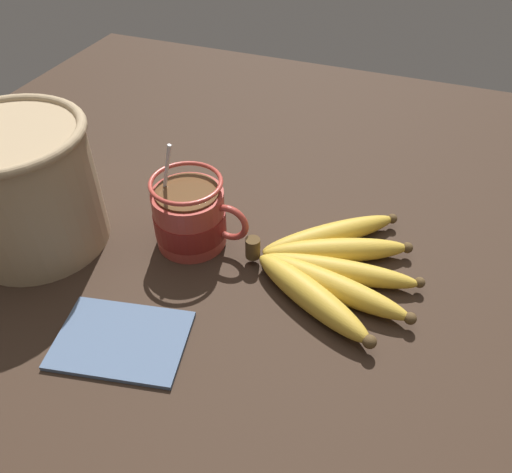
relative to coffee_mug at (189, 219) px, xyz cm
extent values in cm
cube|color=#332319|center=(9.60, 0.48, -6.13)|extent=(134.50, 134.50, 3.39)
cylinder|color=#B23D33|center=(-0.12, 0.00, -0.19)|extent=(9.79, 9.79, 8.50)
cylinder|color=maroon|center=(-0.12, 0.00, -0.89)|extent=(9.99, 9.99, 3.55)
torus|color=#B23D33|center=(5.75, 0.00, 0.63)|extent=(5.77, 0.90, 5.77)
cylinder|color=brown|center=(-0.12, 0.00, 4.16)|extent=(8.59, 8.59, 0.40)
torus|color=#B23D33|center=(-0.12, 0.00, 5.70)|extent=(9.79, 9.79, 0.60)
cylinder|color=silver|center=(-3.46, 0.00, 4.03)|extent=(3.73, 0.50, 14.04)
ellipsoid|color=silver|center=(-1.83, 0.00, -2.94)|extent=(3.00, 2.00, 0.80)
cylinder|color=#4C381E|center=(9.98, -0.53, -1.80)|extent=(2.00, 2.00, 3.00)
ellipsoid|color=gold|center=(19.02, -5.26, -2.59)|extent=(18.03, 11.81, 3.69)
sphere|color=#4C381E|center=(27.19, -9.53, -2.59)|extent=(1.66, 1.66, 1.66)
ellipsoid|color=gold|center=(20.99, -2.54, -2.75)|extent=(20.66, 6.99, 3.38)
sphere|color=#4C381E|center=(31.02, -4.37, -2.75)|extent=(1.52, 1.52, 1.52)
ellipsoid|color=gold|center=(21.14, 0.82, -2.87)|extent=(20.73, 5.58, 3.14)
sphere|color=#4C381E|center=(31.32, 2.06, -2.87)|extent=(1.41, 1.41, 1.41)
ellipsoid|color=gold|center=(19.91, 3.93, -2.75)|extent=(19.43, 11.18, 3.37)
sphere|color=#4C381E|center=(28.94, 7.98, -2.75)|extent=(1.52, 1.52, 1.52)
ellipsoid|color=gold|center=(18.35, 6.85, -2.81)|extent=(17.39, 15.89, 3.26)
sphere|color=#4C381E|center=(25.96, 13.58, -2.81)|extent=(1.47, 1.47, 1.47)
cylinder|color=tan|center=(-20.42, -6.86, 4.15)|extent=(19.01, 19.01, 17.18)
torus|color=tan|center=(-20.42, -6.86, 12.74)|extent=(19.96, 19.96, 1.33)
cube|color=slate|center=(0.07, -18.37, -4.14)|extent=(16.87, 13.32, 0.60)
camera|label=1|loc=(27.39, -45.96, 43.47)|focal=35.00mm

